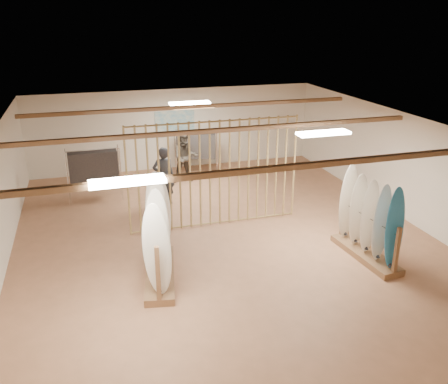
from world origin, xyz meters
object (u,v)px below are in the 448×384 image
object	(u,v)px
shopper_a	(163,172)
shopper_b	(185,154)
clothing_rack_a	(94,167)
rack_right	(368,231)
clothing_rack_b	(196,146)
rack_left	(159,247)

from	to	relation	value
shopper_a	shopper_b	bearing A→B (deg)	-123.27
shopper_b	clothing_rack_a	bearing A→B (deg)	-158.08
rack_right	clothing_rack_b	bearing A→B (deg)	103.50
clothing_rack_a	shopper_a	xyz separation A→B (m)	(1.90, -0.87, -0.07)
shopper_b	clothing_rack_b	bearing A→B (deg)	59.31
rack_right	clothing_rack_a	distance (m)	7.87
clothing_rack_a	clothing_rack_b	distance (m)	3.83
clothing_rack_a	shopper_a	world-z (taller)	shopper_a
rack_left	clothing_rack_a	xyz separation A→B (m)	(-1.07, 4.94, 0.32)
clothing_rack_b	rack_right	bearing A→B (deg)	-54.70
rack_left	clothing_rack_b	world-z (taller)	rack_left
rack_right	shopper_b	bearing A→B (deg)	109.98
shopper_a	clothing_rack_b	bearing A→B (deg)	-125.20
rack_left	shopper_a	xyz separation A→B (m)	(0.82, 4.07, 0.25)
clothing_rack_a	rack_left	bearing A→B (deg)	-79.34
rack_right	clothing_rack_a	xyz separation A→B (m)	(-5.71, 5.41, 0.38)
rack_left	shopper_a	bearing A→B (deg)	88.92
rack_left	shopper_b	bearing A→B (deg)	82.83
shopper_b	rack_right	bearing A→B (deg)	-60.39
rack_left	clothing_rack_a	bearing A→B (deg)	112.62
clothing_rack_b	shopper_b	bearing A→B (deg)	-108.51
rack_right	clothing_rack_a	world-z (taller)	rack_right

